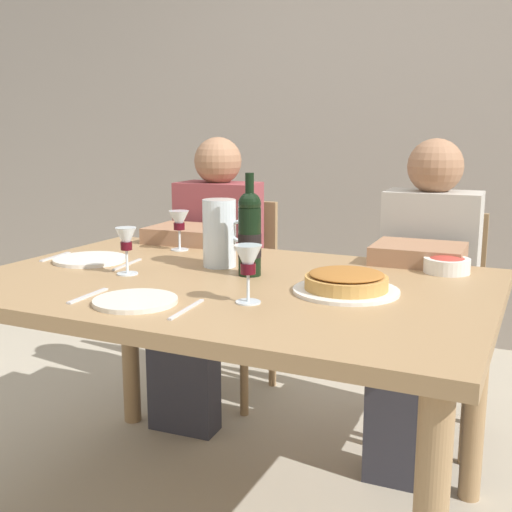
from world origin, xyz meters
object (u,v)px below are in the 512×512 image
(salad_bowl, at_px, (447,264))
(dinner_plate_right_setting, at_px, (90,259))
(wine_glass_left_diner, at_px, (126,242))
(chair_left, at_px, (231,284))
(wine_glass_right_diner, at_px, (248,263))
(baked_tart, at_px, (346,282))
(wine_glass_centre, at_px, (179,222))
(diner_left, at_px, (207,269))
(diner_right, at_px, (424,293))
(dining_table, at_px, (227,310))
(wine_bottle, at_px, (250,234))
(dinner_plate_left_setting, at_px, (135,301))
(chair_right, at_px, (432,309))
(water_pitcher, at_px, (220,237))

(salad_bowl, relative_size, dinner_plate_right_setting, 0.58)
(wine_glass_left_diner, distance_m, chair_left, 1.04)
(wine_glass_right_diner, xyz_separation_m, chair_left, (-0.62, 1.10, -0.37))
(baked_tart, distance_m, wine_glass_centre, 0.80)
(chair_left, relative_size, diner_left, 0.75)
(baked_tart, relative_size, diner_right, 0.25)
(dining_table, distance_m, wine_bottle, 0.24)
(wine_glass_centre, distance_m, diner_left, 0.42)
(wine_bottle, xyz_separation_m, dinner_plate_left_setting, (-0.13, -0.40, -0.12))
(dining_table, xyz_separation_m, chair_right, (0.45, 0.88, -0.17))
(water_pitcher, bearing_deg, baked_tart, -18.07)
(dining_table, height_order, water_pitcher, water_pitcher)
(wine_glass_left_diner, distance_m, diner_right, 1.07)
(water_pitcher, relative_size, salad_bowl, 1.54)
(wine_glass_right_diner, xyz_separation_m, diner_left, (-0.61, 0.87, -0.25))
(diner_left, bearing_deg, wine_glass_right_diner, 122.01)
(wine_glass_left_diner, height_order, chair_right, wine_glass_left_diner)
(baked_tart, bearing_deg, water_pitcher, 161.93)
(wine_bottle, bearing_deg, water_pitcher, 151.98)
(dinner_plate_right_setting, height_order, diner_right, diner_right)
(water_pitcher, xyz_separation_m, chair_left, (-0.35, 0.75, -0.36))
(dinner_plate_left_setting, xyz_separation_m, chair_left, (-0.36, 1.23, -0.27))
(diner_right, bearing_deg, dinner_plate_left_setting, 59.13)
(wine_bottle, xyz_separation_m, wine_glass_left_diner, (-0.34, -0.14, -0.03))
(dining_table, height_order, diner_left, diner_left)
(wine_glass_right_diner, height_order, dinner_plate_left_setting, wine_glass_right_diner)
(chair_left, bearing_deg, salad_bowl, 149.25)
(diner_left, bearing_deg, diner_right, 175.61)
(wine_bottle, bearing_deg, diner_right, 53.43)
(wine_glass_centre, xyz_separation_m, dinner_plate_right_setting, (-0.16, -0.30, -0.10))
(dining_table, height_order, chair_left, chair_left)
(wine_glass_centre, relative_size, dinner_plate_left_setting, 0.67)
(wine_glass_centre, height_order, chair_right, wine_glass_centre)
(chair_left, xyz_separation_m, chair_right, (0.90, -0.02, 0.00))
(dining_table, distance_m, salad_bowl, 0.68)
(salad_bowl, bearing_deg, wine_glass_centre, -178.22)
(wine_glass_right_diner, bearing_deg, wine_glass_centre, 134.81)
(wine_glass_centre, xyz_separation_m, diner_left, (-0.07, 0.33, -0.25))
(wine_glass_centre, bearing_deg, dinner_plate_right_setting, -119.08)
(wine_glass_right_diner, height_order, diner_right, diner_right)
(wine_glass_left_diner, height_order, wine_glass_right_diner, wine_glass_right_diner)
(salad_bowl, bearing_deg, dining_table, -146.80)
(wine_glass_right_diner, relative_size, wine_glass_centre, 1.03)
(diner_left, xyz_separation_m, diner_right, (0.90, -0.02, 0.00))
(dining_table, xyz_separation_m, wine_glass_left_diner, (-0.31, -0.06, 0.19))
(water_pitcher, distance_m, chair_right, 0.98)
(diner_left, distance_m, diner_right, 0.90)
(wine_bottle, height_order, wine_glass_left_diner, wine_bottle)
(baked_tart, xyz_separation_m, chair_right, (0.09, 0.88, -0.29))
(salad_bowl, bearing_deg, chair_right, 102.73)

